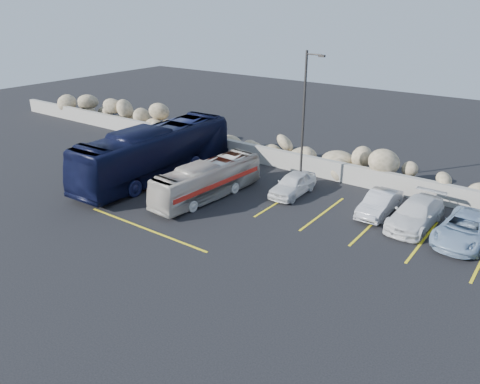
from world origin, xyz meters
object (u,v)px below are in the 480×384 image
Objects in this scene: lamppost at (304,118)px; vintage_bus at (207,180)px; car_b at (379,203)px; car_c at (416,214)px; car_d at (465,229)px; tour_coach at (155,152)px; car_a at (293,184)px.

vintage_bus is at bearing -129.48° from lamppost.
car_c reaches higher than car_b.
tour_coach is at bearing -168.04° from car_d.
car_c is (1.96, -0.26, 0.05)m from car_b.
car_c is at bearing 21.17° from vintage_bus.
car_b is (5.14, -0.82, -3.69)m from lamppost.
lamppost reaches higher than car_c.
tour_coach is at bearing -164.00° from car_a.
vintage_bus reaches higher than car_b.
car_a is 7.01m from car_c.
vintage_bus is 2.04× the size of car_b.
car_c reaches higher than car_d.
car_d reaches higher than car_b.
tour_coach is at bearing -155.97° from lamppost.
car_c reaches higher than car_a.
vintage_bus is at bearing -157.43° from car_b.
car_d is at bearing -4.48° from car_c.
car_a is 9.38m from car_d.
car_a is 5.06m from car_b.
car_b is at bearing 2.53° from car_a.
tour_coach is (-8.39, -3.74, -2.65)m from lamppost.
car_b is 0.80× the size of car_d.
lamppost is 2.18× the size of car_b.
car_c is (10.71, 3.31, -0.39)m from vintage_bus.
tour_coach is 2.58× the size of car_d.
car_d is (9.48, -1.38, -3.66)m from lamppost.
tour_coach is at bearing -167.42° from car_b.
vintage_bus is 4.86m from tour_coach.
car_b is (13.53, 2.92, -1.04)m from tour_coach.
car_b is at bearing 177.09° from car_d.
car_a is at bearing 15.32° from tour_coach.
vintage_bus is 9.46m from car_b.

